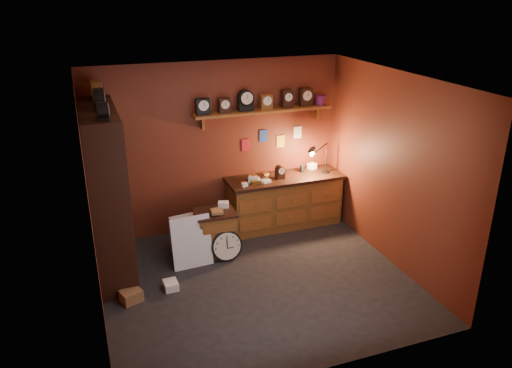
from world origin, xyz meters
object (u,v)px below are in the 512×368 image
object	(u,v)px
shelving_unit	(104,187)
big_round_clock	(227,246)
workbench	(284,198)
low_cabinet	(215,230)

from	to	relation	value
shelving_unit	big_round_clock	distance (m)	1.90
shelving_unit	workbench	size ratio (longest dim) A/B	1.37
shelving_unit	low_cabinet	size ratio (longest dim) A/B	3.39
shelving_unit	workbench	world-z (taller)	shelving_unit
shelving_unit	big_round_clock	xyz separation A→B (m)	(1.58, -0.29, -1.03)
shelving_unit	low_cabinet	world-z (taller)	shelving_unit
shelving_unit	big_round_clock	world-z (taller)	shelving_unit
low_cabinet	big_round_clock	distance (m)	0.31
workbench	low_cabinet	world-z (taller)	workbench
shelving_unit	workbench	bearing A→B (deg)	9.99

